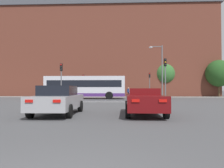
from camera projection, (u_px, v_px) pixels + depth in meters
stop_line_strip at (112, 102)px, 22.46m from camera, size 8.84×0.30×0.01m
far_pavement at (116, 97)px, 36.98m from camera, size 69.83×2.50×0.01m
brick_civic_building at (108, 51)px, 47.68m from camera, size 43.41×14.19×25.46m
car_saloon_left at (58, 100)px, 11.25m from camera, size 2.06×4.74×1.48m
car_roadster_right at (144, 101)px, 11.18m from camera, size 1.97×4.76×1.35m
bus_crossing_lead at (85, 87)px, 29.62m from camera, size 10.70×2.75×3.04m
traffic_light_near_left at (61, 76)px, 23.79m from camera, size 0.26×0.31×4.12m
traffic_light_far_left at (83, 82)px, 36.69m from camera, size 0.26×0.31×3.77m
traffic_light_near_right at (165, 73)px, 22.71m from camera, size 0.26×0.31×4.51m
traffic_light_far_right at (150, 81)px, 36.41m from camera, size 0.26×0.31×4.05m
street_lamp_junction at (160, 66)px, 28.12m from camera, size 1.79×0.36×6.97m
pedestrian_waiting at (122, 91)px, 37.72m from camera, size 0.27×0.42×1.60m
pedestrian_walking_east at (128, 91)px, 37.25m from camera, size 0.44×0.44×1.63m
pedestrian_walking_west at (93, 92)px, 37.86m from camera, size 0.26×0.42×1.57m
tree_by_building at (219, 73)px, 39.05m from camera, size 4.56×4.56×6.56m
tree_kerbside at (165, 74)px, 41.21m from camera, size 3.87×3.87×6.26m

